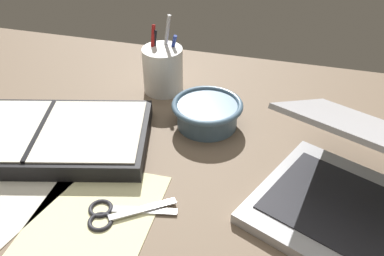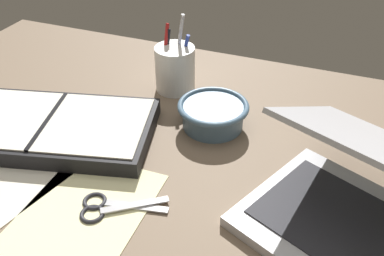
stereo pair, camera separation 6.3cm
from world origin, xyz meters
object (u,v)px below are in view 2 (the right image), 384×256
(laptop, at_px, (367,206))
(bowl, at_px, (213,114))
(scissors, at_px, (105,207))
(pen_cup, at_px, (175,68))
(planner, at_px, (50,127))

(laptop, distance_m, bowl, 0.34)
(bowl, bearing_deg, scissors, -106.98)
(laptop, relative_size, pen_cup, 2.36)
(laptop, height_order, scissors, laptop)
(pen_cup, distance_m, planner, 0.30)
(pen_cup, relative_size, planner, 0.39)
(laptop, height_order, planner, laptop)
(pen_cup, bearing_deg, planner, -121.60)
(planner, xyz_separation_m, scissors, (0.20, -0.13, -0.01))
(pen_cup, bearing_deg, scissors, -83.58)
(laptop, xyz_separation_m, bowl, (-0.29, 0.17, -0.02))
(pen_cup, xyz_separation_m, planner, (-0.16, -0.25, -0.03))
(planner, relative_size, scissors, 3.13)
(planner, bearing_deg, bowl, 12.53)
(bowl, relative_size, scissors, 1.02)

